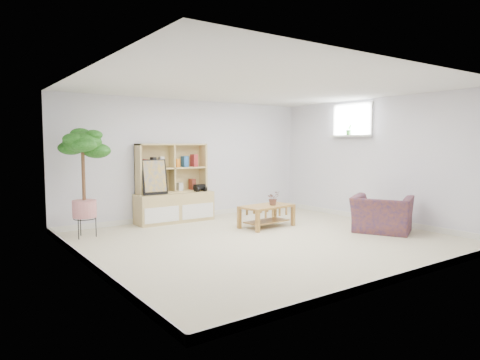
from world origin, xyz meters
TOP-DOWN VIEW (x-y plane):
  - floor at (0.00, 0.00)m, footprint 5.50×5.00m
  - ceiling at (0.00, 0.00)m, footprint 5.50×5.00m
  - walls at (0.00, 0.00)m, footprint 5.51×5.01m
  - baseboard at (0.00, 0.00)m, footprint 5.50×5.00m
  - window at (2.73, 0.60)m, footprint 0.10×0.98m
  - window_sill at (2.67, 0.60)m, footprint 0.14×1.00m
  - storage_unit at (-0.48, 2.24)m, footprint 1.52×0.51m
  - poster at (-0.92, 2.17)m, footprint 0.48×0.12m
  - toy_truck at (0.03, 2.15)m, footprint 0.30×0.21m
  - coffee_table at (0.66, 0.79)m, footprint 1.04×0.65m
  - table_plant at (0.78, 0.76)m, footprint 0.23×0.20m
  - floor_tree at (-2.30, 1.82)m, footprint 0.85×0.85m
  - armchair at (2.00, -0.70)m, footprint 1.19×1.24m
  - sill_plant at (2.67, 0.64)m, footprint 0.14×0.12m

SIDE VIEW (x-z plane):
  - floor at x=0.00m, z-range -0.01..0.01m
  - baseboard at x=0.00m, z-range 0.00..0.10m
  - coffee_table at x=0.66m, z-range 0.00..0.40m
  - armchair at x=2.00m, z-range 0.00..0.71m
  - table_plant at x=0.78m, z-range 0.40..0.66m
  - toy_truck at x=0.03m, z-range 0.57..0.73m
  - storage_unit at x=-0.48m, z-range 0.00..1.52m
  - floor_tree at x=-2.30m, z-range 0.00..1.78m
  - poster at x=-0.92m, z-range 0.57..1.23m
  - walls at x=0.00m, z-range 0.00..2.40m
  - window_sill at x=2.67m, z-range 1.66..1.70m
  - sill_plant at x=2.67m, z-range 1.70..1.92m
  - window at x=2.73m, z-range 1.66..2.34m
  - ceiling at x=0.00m, z-range 2.40..2.40m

